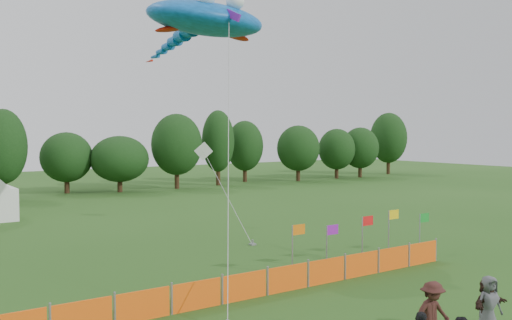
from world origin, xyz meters
TOP-DOWN VIEW (x-y plane):
  - treeline at (1.61, 44.93)m, footprint 104.57×8.78m
  - barrier_fence at (0.13, 6.93)m, footprint 21.90×0.06m
  - flag_row at (8.17, 8.87)m, footprint 8.73×0.42m
  - spectator_c at (2.04, 0.05)m, footprint 1.33×0.88m
  - spectator_e at (4.41, -0.20)m, footprint 0.99×0.78m
  - spectator_f at (4.45, -0.12)m, footprint 1.56×0.53m
  - stingray_kite at (3.36, 15.73)m, footprint 9.27×19.59m
  - small_kite_white at (7.26, 21.20)m, footprint 2.48×8.67m

SIDE VIEW (x-z plane):
  - barrier_fence at x=0.13m, z-range 0.00..1.00m
  - spectator_f at x=4.45m, z-range 0.00..1.67m
  - spectator_e at x=4.41m, z-range 0.00..1.78m
  - spectator_c at x=2.04m, z-range 0.00..1.92m
  - flag_row at x=8.17m, z-range 0.28..2.56m
  - small_kite_white at x=7.26m, z-range 0.86..6.34m
  - treeline at x=1.61m, z-range 0.00..8.36m
  - stingray_kite at x=3.36m, z-range 5.32..18.39m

